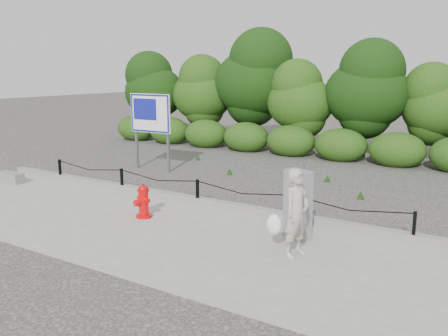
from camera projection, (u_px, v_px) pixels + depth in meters
ground at (198, 206)px, 11.61m from camera, size 90.00×90.00×0.00m
sidewalk at (143, 228)px, 9.94m from camera, size 14.00×4.00×0.08m
curb at (199, 200)px, 11.62m from camera, size 14.00×0.22×0.14m
chain_barrier at (197, 188)px, 11.52m from camera, size 10.06×0.06×0.60m
treeline at (333, 89)px, 18.47m from camera, size 20.34×3.80×4.93m
fire_hydrant at (143, 201)px, 10.43m from camera, size 0.45×0.45×0.76m
pedestrian at (295, 214)px, 8.20m from camera, size 0.74×0.64×1.56m
concrete_block at (11, 177)px, 13.76m from camera, size 0.90×0.33×0.29m
utility_cabinet at (298, 204)px, 9.11m from camera, size 0.58×0.46×1.48m
advertising_sign at (150, 117)px, 15.48m from camera, size 1.58×0.17×2.53m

